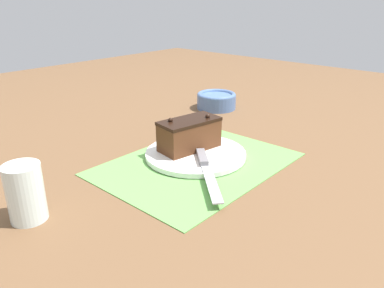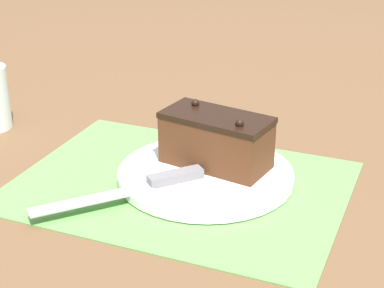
{
  "view_description": "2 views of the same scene",
  "coord_description": "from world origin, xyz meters",
  "px_view_note": "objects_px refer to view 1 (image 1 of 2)",
  "views": [
    {
      "loc": [
        -0.63,
        -0.54,
        0.38
      ],
      "look_at": [
        0.02,
        0.03,
        0.04
      ],
      "focal_mm": 35.0,
      "sensor_mm": 36.0,
      "label": 1
    },
    {
      "loc": [
        0.32,
        -0.74,
        0.43
      ],
      "look_at": [
        0.01,
        0.02,
        0.06
      ],
      "focal_mm": 60.0,
      "sensor_mm": 36.0,
      "label": 2
    }
  ],
  "objects_px": {
    "chocolate_cake": "(189,134)",
    "small_bowl": "(216,100)",
    "serving_knife": "(206,165)",
    "cake_plate": "(196,154)",
    "drinking_glass": "(25,193)"
  },
  "relations": [
    {
      "from": "chocolate_cake",
      "to": "small_bowl",
      "type": "bearing_deg",
      "value": 28.86
    },
    {
      "from": "serving_knife",
      "to": "small_bowl",
      "type": "xyz_separation_m",
      "value": [
        0.43,
        0.31,
        0.01
      ]
    },
    {
      "from": "cake_plate",
      "to": "serving_knife",
      "type": "xyz_separation_m",
      "value": [
        -0.05,
        -0.08,
        0.01
      ]
    },
    {
      "from": "cake_plate",
      "to": "drinking_glass",
      "type": "xyz_separation_m",
      "value": [
        -0.41,
        0.05,
        0.04
      ]
    },
    {
      "from": "cake_plate",
      "to": "serving_knife",
      "type": "relative_size",
      "value": 1.28
    },
    {
      "from": "cake_plate",
      "to": "small_bowl",
      "type": "xyz_separation_m",
      "value": [
        0.38,
        0.23,
        0.02
      ]
    },
    {
      "from": "serving_knife",
      "to": "drinking_glass",
      "type": "bearing_deg",
      "value": 23.61
    },
    {
      "from": "chocolate_cake",
      "to": "drinking_glass",
      "type": "xyz_separation_m",
      "value": [
        -0.42,
        0.02,
        -0.0
      ]
    },
    {
      "from": "serving_knife",
      "to": "drinking_glass",
      "type": "height_order",
      "value": "drinking_glass"
    },
    {
      "from": "cake_plate",
      "to": "small_bowl",
      "type": "distance_m",
      "value": 0.45
    },
    {
      "from": "small_bowl",
      "to": "chocolate_cake",
      "type": "bearing_deg",
      "value": -151.14
    },
    {
      "from": "chocolate_cake",
      "to": "small_bowl",
      "type": "height_order",
      "value": "chocolate_cake"
    },
    {
      "from": "drinking_glass",
      "to": "cake_plate",
      "type": "bearing_deg",
      "value": -6.35
    },
    {
      "from": "cake_plate",
      "to": "serving_knife",
      "type": "height_order",
      "value": "serving_knife"
    },
    {
      "from": "drinking_glass",
      "to": "small_bowl",
      "type": "bearing_deg",
      "value": 13.28
    }
  ]
}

